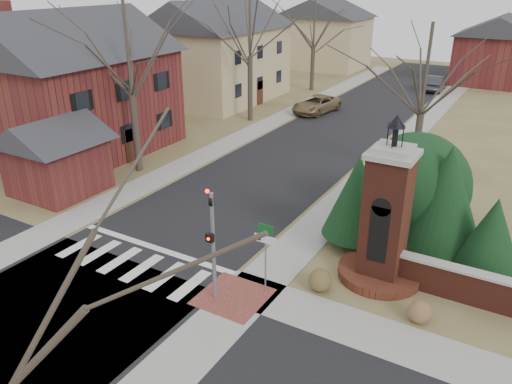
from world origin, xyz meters
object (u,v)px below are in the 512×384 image
Objects in this scene: pickup_truck at (317,104)px; distant_car at (435,83)px; sign_post at (265,244)px; brick_gate_monument at (385,227)px; traffic_signal_pole at (212,236)px.

pickup_truck is 15.60m from distant_car.
sign_post is 39.07m from distant_car.
sign_post is 0.42× the size of brick_gate_monument.
brick_gate_monument reaches higher than pickup_truck.
brick_gate_monument is at bearing 43.24° from traffic_signal_pole.
sign_post is (1.29, 1.41, -0.64)m from traffic_signal_pole.
brick_gate_monument is 1.29× the size of pickup_truck.
sign_post is at bearing -138.58° from brick_gate_monument.
sign_post is 26.55m from pickup_truck.
brick_gate_monument is 1.41× the size of distant_car.
sign_post is 0.60× the size of distant_car.
brick_gate_monument is at bearing 41.42° from sign_post.
sign_post is at bearing 89.40° from distant_car.
traffic_signal_pole is 6.47m from brick_gate_monument.
pickup_truck is at bearing 60.33° from distant_car.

